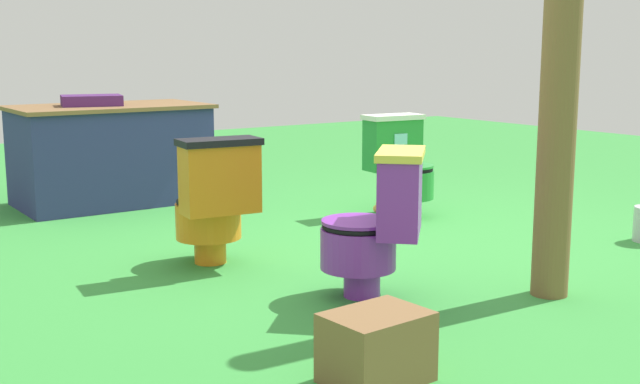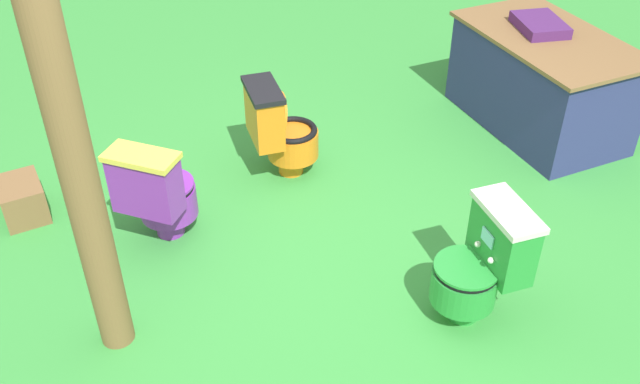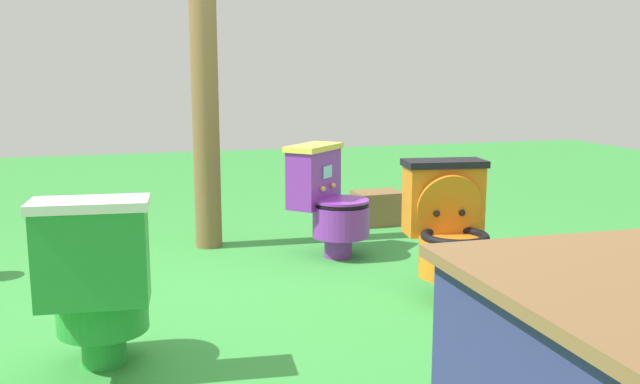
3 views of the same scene
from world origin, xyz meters
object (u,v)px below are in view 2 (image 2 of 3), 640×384
object	(u,v)px
toilet_orange	(280,130)
small_crate	(22,199)
wooden_post	(80,180)
vendor_table	(542,81)
toilet_green	(481,264)
toilet_purple	(158,193)

from	to	relation	value
toilet_orange	small_crate	world-z (taller)	toilet_orange
toilet_orange	wooden_post	xyz separation A→B (m)	(1.10, -1.43, 0.70)
toilet_orange	vendor_table	xyz separation A→B (m)	(0.21, 2.13, 0.02)
toilet_orange	small_crate	distance (m)	1.80
toilet_orange	wooden_post	bearing A→B (deg)	-45.22
toilet_green	wooden_post	xyz separation A→B (m)	(-0.66, -1.90, 0.70)
wooden_post	vendor_table	bearing A→B (deg)	104.12
toilet_green	small_crate	size ratio (longest dim) A/B	2.00
toilet_green	wooden_post	world-z (taller)	wooden_post
toilet_green	wooden_post	bearing A→B (deg)	76.30
toilet_orange	small_crate	size ratio (longest dim) A/B	2.00
toilet_green	vendor_table	distance (m)	2.27
toilet_orange	toilet_purple	xyz separation A→B (m)	(0.38, -0.97, -0.00)
vendor_table	wooden_post	xyz separation A→B (m)	(0.90, -3.56, 0.68)
toilet_orange	toilet_green	distance (m)	1.83
toilet_green	wooden_post	distance (m)	2.13
toilet_orange	toilet_green	size ratio (longest dim) A/B	1.00
toilet_green	toilet_purple	world-z (taller)	same
toilet_purple	small_crate	world-z (taller)	toilet_purple
wooden_post	toilet_purple	bearing A→B (deg)	147.77
toilet_orange	vendor_table	size ratio (longest dim) A/B	0.50
toilet_orange	small_crate	bearing A→B (deg)	-91.40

